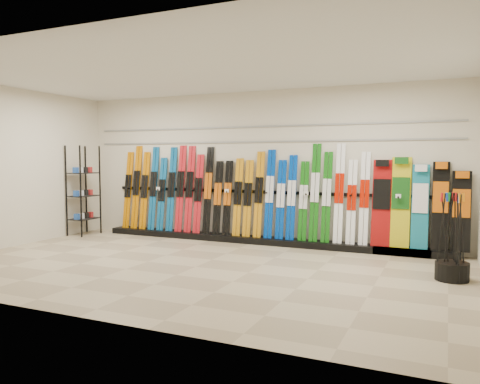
% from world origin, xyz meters
% --- Properties ---
extents(floor, '(8.00, 8.00, 0.00)m').
position_xyz_m(floor, '(0.00, 0.00, 0.00)').
color(floor, gray).
rests_on(floor, ground).
extents(back_wall, '(8.00, 0.00, 8.00)m').
position_xyz_m(back_wall, '(0.00, 2.50, 1.50)').
color(back_wall, beige).
rests_on(back_wall, floor).
extents(left_wall, '(0.00, 5.00, 5.00)m').
position_xyz_m(left_wall, '(-4.00, 0.00, 1.50)').
color(left_wall, beige).
rests_on(left_wall, floor).
extents(ceiling, '(8.00, 8.00, 0.00)m').
position_xyz_m(ceiling, '(0.00, 0.00, 3.00)').
color(ceiling, silver).
rests_on(ceiling, back_wall).
extents(ski_rack_base, '(8.00, 0.40, 0.12)m').
position_xyz_m(ski_rack_base, '(0.22, 2.28, 0.06)').
color(ski_rack_base, black).
rests_on(ski_rack_base, floor).
extents(skis, '(5.38, 0.28, 1.83)m').
position_xyz_m(skis, '(-0.48, 2.35, 0.96)').
color(skis, '#C16C01').
rests_on(skis, ski_rack_base).
extents(snowboards, '(1.59, 0.24, 1.57)m').
position_xyz_m(snowboards, '(3.05, 2.35, 0.86)').
color(snowboards, '#990C0C').
rests_on(snowboards, ski_rack_base).
extents(accessory_rack, '(0.40, 0.60, 1.94)m').
position_xyz_m(accessory_rack, '(-3.75, 1.70, 0.97)').
color(accessory_rack, black).
rests_on(accessory_rack, floor).
extents(pole_bin, '(0.44, 0.44, 0.25)m').
position_xyz_m(pole_bin, '(3.60, 0.73, 0.12)').
color(pole_bin, black).
rests_on(pole_bin, floor).
extents(ski_poles, '(0.38, 0.39, 1.18)m').
position_xyz_m(ski_poles, '(3.59, 0.73, 0.61)').
color(ski_poles, black).
rests_on(ski_poles, pole_bin).
extents(slatwall_rail_0, '(7.60, 0.02, 0.03)m').
position_xyz_m(slatwall_rail_0, '(0.00, 2.48, 2.00)').
color(slatwall_rail_0, gray).
rests_on(slatwall_rail_0, back_wall).
extents(slatwall_rail_1, '(7.60, 0.02, 0.03)m').
position_xyz_m(slatwall_rail_1, '(0.00, 2.48, 2.30)').
color(slatwall_rail_1, gray).
rests_on(slatwall_rail_1, back_wall).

